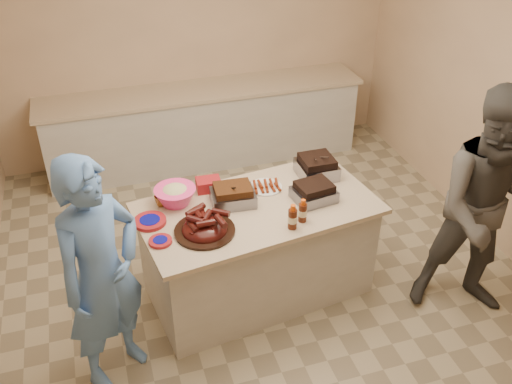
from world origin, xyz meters
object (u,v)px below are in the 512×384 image
object	(u,v)px
mustard_bottle	(220,208)
guest_gray	(465,303)
roasting_pan	(316,176)
guest_blue	(120,367)
island	(258,289)
bbq_bottle_b	(302,221)
coleslaw_bowl	(176,203)
rib_platter	(205,232)
plastic_cup	(161,205)
bbq_bottle_a	(292,228)

from	to	relation	value
mustard_bottle	guest_gray	distance (m)	2.20
roasting_pan	guest_blue	distance (m)	2.16
mustard_bottle	guest_blue	size ratio (longest dim) A/B	0.07
island	guest_blue	world-z (taller)	island
bbq_bottle_b	island	bearing A→B (deg)	132.43
island	guest_blue	size ratio (longest dim) A/B	1.04
island	coleslaw_bowl	world-z (taller)	coleslaw_bowl
rib_platter	coleslaw_bowl	size ratio (longest dim) A/B	1.37
roasting_pan	mustard_bottle	bearing A→B (deg)	-165.56
bbq_bottle_b	guest_gray	xyz separation A→B (m)	(1.34, -0.39, -0.87)
island	guest_blue	xyz separation A→B (m)	(-1.22, -0.48, 0.00)
guest_blue	bbq_bottle_b	bearing A→B (deg)	-28.40
roasting_pan	guest_blue	size ratio (longest dim) A/B	0.17
rib_platter	guest_gray	bearing A→B (deg)	-12.88
plastic_cup	coleslaw_bowl	bearing A→B (deg)	-1.01
rib_platter	bbq_bottle_a	xyz separation A→B (m)	(0.62, -0.14, 0.00)
coleslaw_bowl	rib_platter	bearing A→B (deg)	-73.24
plastic_cup	guest_gray	distance (m)	2.63
bbq_bottle_a	plastic_cup	bearing A→B (deg)	146.49
bbq_bottle_a	bbq_bottle_b	world-z (taller)	bbq_bottle_a
island	rib_platter	xyz separation A→B (m)	(-0.47, -0.20, 0.87)
rib_platter	mustard_bottle	xyz separation A→B (m)	(0.18, 0.26, 0.00)
bbq_bottle_b	plastic_cup	distance (m)	1.10
island	bbq_bottle_b	xyz separation A→B (m)	(0.26, -0.28, 0.87)
coleslaw_bowl	guest_gray	world-z (taller)	coleslaw_bowl
island	roasting_pan	distance (m)	1.10
coleslaw_bowl	guest_gray	size ratio (longest dim) A/B	0.17
roasting_pan	mustard_bottle	size ratio (longest dim) A/B	2.65
guest_gray	roasting_pan	bearing A→B (deg)	158.26
rib_platter	guest_gray	distance (m)	2.29
coleslaw_bowl	bbq_bottle_b	distance (m)	1.00
island	bbq_bottle_a	distance (m)	0.95
mustard_bottle	coleslaw_bowl	bearing A→B (deg)	150.43
coleslaw_bowl	bbq_bottle_b	world-z (taller)	coleslaw_bowl
coleslaw_bowl	mustard_bottle	world-z (taller)	coleslaw_bowl
coleslaw_bowl	bbq_bottle_b	bearing A→B (deg)	-31.03
island	roasting_pan	world-z (taller)	roasting_pan
roasting_pan	plastic_cup	bearing A→B (deg)	-177.62
rib_platter	roasting_pan	world-z (taller)	rib_platter
guest_gray	bbq_bottle_a	bearing A→B (deg)	-170.85
roasting_pan	bbq_bottle_a	size ratio (longest dim) A/B	1.53
guest_gray	coleslaw_bowl	bearing A→B (deg)	179.69
island	guest_gray	bearing A→B (deg)	-30.79
rib_platter	plastic_cup	bearing A→B (deg)	119.51
coleslaw_bowl	guest_gray	bearing A→B (deg)	-22.41
plastic_cup	mustard_bottle	bearing A→B (deg)	-22.64
roasting_pan	guest_blue	world-z (taller)	roasting_pan
rib_platter	roasting_pan	xyz separation A→B (m)	(1.07, 0.48, 0.00)
rib_platter	coleslaw_bowl	bearing A→B (deg)	106.76
island	plastic_cup	world-z (taller)	plastic_cup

